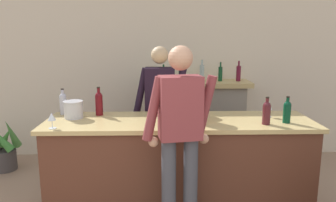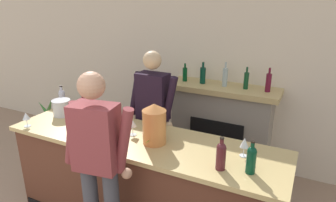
# 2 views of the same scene
# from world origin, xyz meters

# --- Properties ---
(wall_back_panel) EXTENTS (12.00, 0.07, 2.75)m
(wall_back_panel) POSITION_xyz_m (0.00, 3.88, 1.38)
(wall_back_panel) COLOR beige
(wall_back_panel) RESTS_ON ground_plane
(bar_counter) EXTENTS (2.82, 0.79, 1.00)m
(bar_counter) POSITION_xyz_m (0.24, 2.18, 0.50)
(bar_counter) COLOR #562E1F
(bar_counter) RESTS_ON ground_plane
(fireplace_stone) EXTENTS (1.46, 0.52, 1.52)m
(fireplace_stone) POSITION_xyz_m (0.64, 3.62, 0.62)
(fireplace_stone) COLOR gray
(fireplace_stone) RESTS_ON ground_plane
(potted_plant_corner) EXTENTS (0.41, 0.39, 0.78)m
(potted_plant_corner) POSITION_xyz_m (-2.15, 3.25, 0.30)
(potted_plant_corner) COLOR #46403E
(potted_plant_corner) RESTS_ON ground_plane
(person_customer) EXTENTS (0.65, 0.35, 1.80)m
(person_customer) POSITION_xyz_m (0.21, 1.57, 1.00)
(person_customer) COLOR #404249
(person_customer) RESTS_ON ground_plane
(person_bartender) EXTENTS (0.66, 0.31, 1.75)m
(person_bartender) POSITION_xyz_m (0.04, 2.79, 0.97)
(person_bartender) COLOR #343545
(person_bartender) RESTS_ON ground_plane
(copper_dispenser) EXTENTS (0.23, 0.26, 0.39)m
(copper_dispenser) POSITION_xyz_m (0.41, 2.16, 1.20)
(copper_dispenser) COLOR #CD7E40
(copper_dispenser) RESTS_ON bar_counter
(ice_bucket_steel) EXTENTS (0.21, 0.21, 0.19)m
(ice_bucket_steel) POSITION_xyz_m (-0.89, 2.29, 1.09)
(ice_bucket_steel) COLOR silver
(ice_bucket_steel) RESTS_ON bar_counter
(wine_bottle_merlot_tall) EXTENTS (0.08, 0.08, 0.28)m
(wine_bottle_merlot_tall) POSITION_xyz_m (1.33, 2.04, 1.12)
(wine_bottle_merlot_tall) COLOR #083922
(wine_bottle_merlot_tall) RESTS_ON bar_counter
(wine_bottle_cabernet_heavy) EXTENTS (0.08, 0.08, 0.32)m
(wine_bottle_cabernet_heavy) POSITION_xyz_m (-0.64, 2.41, 1.14)
(wine_bottle_cabernet_heavy) COLOR #5C0E14
(wine_bottle_cabernet_heavy) RESTS_ON bar_counter
(wine_bottle_burgundy_dark) EXTENTS (0.08, 0.08, 0.29)m
(wine_bottle_burgundy_dark) POSITION_xyz_m (-1.05, 2.46, 1.13)
(wine_bottle_burgundy_dark) COLOR #B2B4C1
(wine_bottle_burgundy_dark) RESTS_ON bar_counter
(wine_bottle_port_short) EXTENTS (0.08, 0.08, 0.28)m
(wine_bottle_port_short) POSITION_xyz_m (1.10, 1.99, 1.13)
(wine_bottle_port_short) COLOR #4B1A20
(wine_bottle_port_short) RESTS_ON bar_counter
(wine_glass_near_bucket) EXTENTS (0.08, 0.08, 0.17)m
(wine_glass_near_bucket) POSITION_xyz_m (0.13, 2.21, 1.12)
(wine_glass_near_bucket) COLOR silver
(wine_glass_near_bucket) RESTS_ON bar_counter
(wine_glass_front_right) EXTENTS (0.08, 0.08, 0.16)m
(wine_glass_front_right) POSITION_xyz_m (-1.00, 1.89, 1.11)
(wine_glass_front_right) COLOR silver
(wine_glass_front_right) RESTS_ON bar_counter
(wine_glass_by_dispenser) EXTENTS (0.07, 0.07, 0.18)m
(wine_glass_by_dispenser) POSITION_xyz_m (1.22, 2.28, 1.12)
(wine_glass_by_dispenser) COLOR silver
(wine_glass_by_dispenser) RESTS_ON bar_counter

